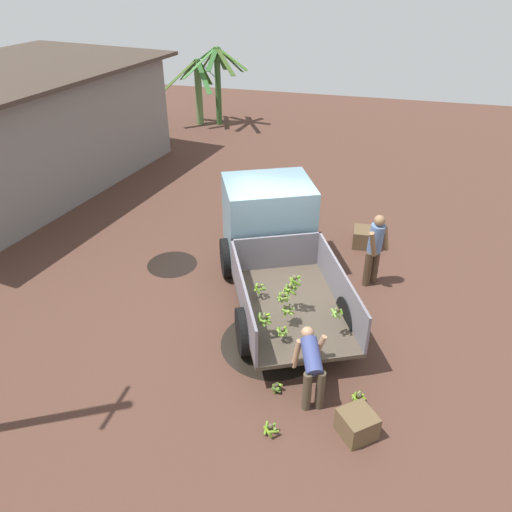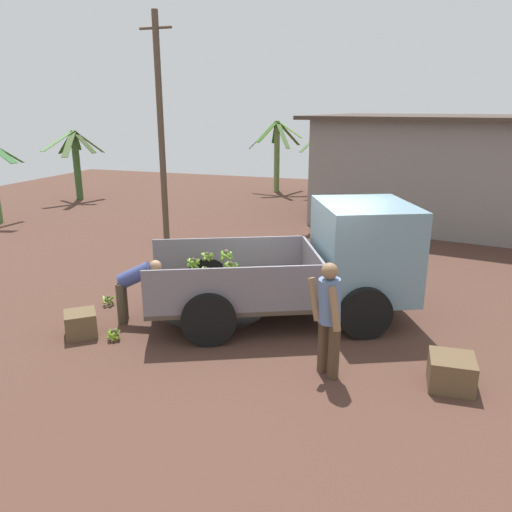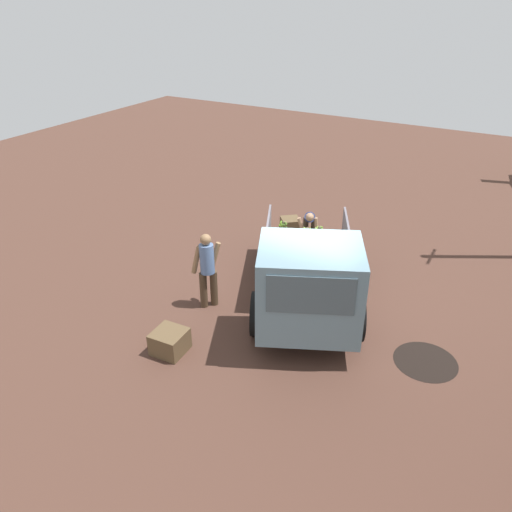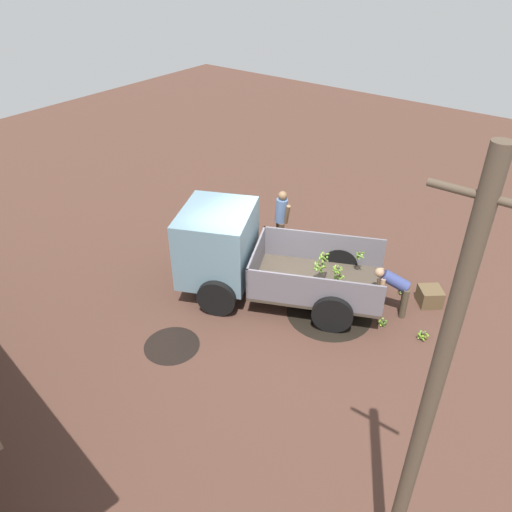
# 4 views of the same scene
# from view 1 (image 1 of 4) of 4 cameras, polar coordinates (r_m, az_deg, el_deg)

# --- Properties ---
(ground) EXTENTS (36.00, 36.00, 0.00)m
(ground) POSITION_cam_1_polar(r_m,az_deg,el_deg) (11.13, 2.52, -4.08)
(ground) COLOR #4C3127
(mud_patch_0) EXTENTS (1.99, 1.99, 0.01)m
(mud_patch_0) POSITION_cam_1_polar(r_m,az_deg,el_deg) (9.78, 1.86, -9.95)
(mud_patch_0) COLOR black
(mud_patch_0) RESTS_ON ground
(mud_patch_1) EXTENTS (1.20, 1.20, 0.01)m
(mud_patch_1) POSITION_cam_1_polar(r_m,az_deg,el_deg) (12.22, -9.56, -0.93)
(mud_patch_1) COLOR black
(mud_patch_1) RESTS_ON ground
(cargo_truck) EXTENTS (5.11, 3.73, 2.13)m
(cargo_truck) POSITION_cam_1_polar(r_m,az_deg,el_deg) (11.09, 1.81, 2.72)
(cargo_truck) COLOR #483E32
(cargo_truck) RESTS_ON ground
(warehouse_shed) EXTENTS (11.24, 7.76, 3.52)m
(warehouse_shed) POSITION_cam_1_polar(r_m,az_deg,el_deg) (17.43, -26.27, 15.39)
(warehouse_shed) COLOR gray
(warehouse_shed) RESTS_ON ground
(banana_palm_0) EXTENTS (2.36, 2.12, 2.60)m
(banana_palm_0) POSITION_cam_1_polar(r_m,az_deg,el_deg) (22.88, -20.76, 16.70)
(banana_palm_0) COLOR #4D5D3B
(banana_palm_0) RESTS_ON ground
(banana_palm_2) EXTENTS (2.36, 2.42, 3.16)m
(banana_palm_2) POSITION_cam_1_polar(r_m,az_deg,el_deg) (22.12, -4.36, 19.31)
(banana_palm_2) COLOR #335929
(banana_palm_2) RESTS_ON ground
(banana_palm_4) EXTENTS (2.32, 2.06, 2.69)m
(banana_palm_4) POSITION_cam_1_polar(r_m,az_deg,el_deg) (22.34, -6.60, 18.29)
(banana_palm_4) COLOR #5A7F45
(banana_palm_4) RESTS_ON ground
(person_foreground_visitor) EXTENTS (0.62, 0.56, 1.74)m
(person_foreground_visitor) POSITION_cam_1_polar(r_m,az_deg,el_deg) (11.17, 13.46, 1.02)
(person_foreground_visitor) COLOR #483625
(person_foreground_visitor) RESTS_ON ground
(person_worker_loading) EXTENTS (0.86, 0.67, 1.16)m
(person_worker_loading) POSITION_cam_1_polar(r_m,az_deg,el_deg) (8.37, 6.34, -12.22)
(person_worker_loading) COLOR #4A3E2E
(person_worker_loading) RESTS_ON ground
(banana_bunch_on_ground_0) EXTENTS (0.26, 0.25, 0.21)m
(banana_bunch_on_ground_0) POSITION_cam_1_polar(r_m,az_deg,el_deg) (8.81, 11.68, -15.55)
(banana_bunch_on_ground_0) COLOR #47402E
(banana_bunch_on_ground_0) RESTS_ON ground
(banana_bunch_on_ground_1) EXTENTS (0.21, 0.20, 0.18)m
(banana_bunch_on_ground_1) POSITION_cam_1_polar(r_m,az_deg,el_deg) (8.83, 2.37, -14.73)
(banana_bunch_on_ground_1) COLOR #413A2A
(banana_bunch_on_ground_1) RESTS_ON ground
(banana_bunch_on_ground_2) EXTENTS (0.24, 0.26, 0.22)m
(banana_bunch_on_ground_2) POSITION_cam_1_polar(r_m,az_deg,el_deg) (8.22, 1.68, -19.11)
(banana_bunch_on_ground_2) COLOR brown
(banana_bunch_on_ground_2) RESTS_ON ground
(wooden_crate_0) EXTENTS (0.72, 0.72, 0.43)m
(wooden_crate_0) POSITION_cam_1_polar(r_m,az_deg,el_deg) (8.30, 11.48, -18.30)
(wooden_crate_0) COLOR brown
(wooden_crate_0) RESTS_ON ground
(wooden_crate_1) EXTENTS (0.64, 0.64, 0.45)m
(wooden_crate_1) POSITION_cam_1_polar(r_m,az_deg,el_deg) (13.04, 12.38, 2.09)
(wooden_crate_1) COLOR brown
(wooden_crate_1) RESTS_ON ground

